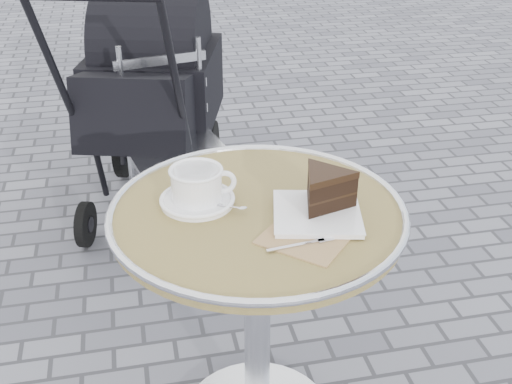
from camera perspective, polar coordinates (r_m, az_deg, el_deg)
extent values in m
cylinder|color=silver|center=(1.75, 0.11, -11.96)|extent=(0.07, 0.07, 0.67)
cylinder|color=tan|center=(1.54, 0.12, -2.10)|extent=(0.70, 0.70, 0.03)
torus|color=silver|center=(1.53, 0.12, -1.62)|extent=(0.72, 0.72, 0.02)
cylinder|color=white|center=(1.56, -5.23, -0.81)|extent=(0.18, 0.18, 0.01)
cylinder|color=white|center=(1.54, -5.31, 0.65)|extent=(0.12, 0.12, 0.08)
torus|color=white|center=(1.55, -2.87, 0.88)|extent=(0.06, 0.01, 0.06)
cylinder|color=tan|center=(1.53, -5.37, 1.83)|extent=(0.11, 0.11, 0.01)
cube|color=#9F7A57|center=(1.44, 4.56, -3.86)|extent=(0.25, 0.25, 0.00)
cube|color=white|center=(1.51, 5.44, -1.96)|extent=(0.24, 0.24, 0.01)
cylinder|color=silver|center=(2.48, -9.04, -3.09)|extent=(0.02, 0.02, 0.42)
cylinder|color=silver|center=(2.56, -2.25, -1.60)|extent=(0.02, 0.02, 0.42)
cylinder|color=silver|center=(2.74, -10.84, 0.14)|extent=(0.02, 0.02, 0.42)
cylinder|color=silver|center=(2.82, -4.64, 1.40)|extent=(0.02, 0.02, 0.42)
cube|color=silver|center=(2.54, -6.98, 3.56)|extent=(0.44, 0.44, 0.02)
cube|color=black|center=(2.80, -9.64, 7.70)|extent=(0.63, 0.80, 0.43)
cylinder|color=black|center=(2.77, -14.90, -2.80)|extent=(0.09, 0.19, 0.19)
cylinder|color=black|center=(2.66, -5.72, -3.25)|extent=(0.09, 0.19, 0.19)
cylinder|color=black|center=(3.28, -11.71, 3.87)|extent=(0.12, 0.30, 0.30)
cylinder|color=black|center=(3.19, -3.93, 3.69)|extent=(0.12, 0.30, 0.30)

